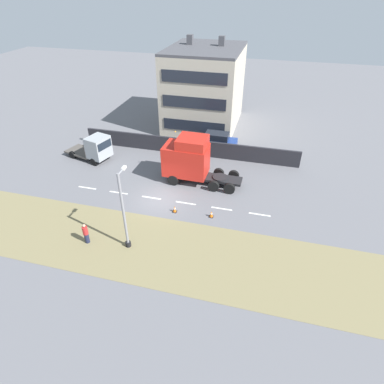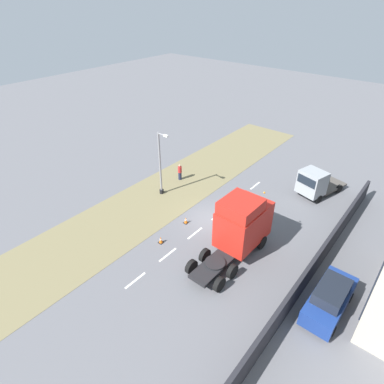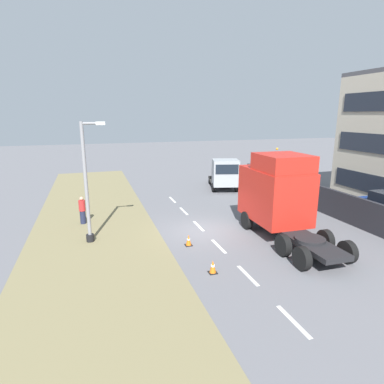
{
  "view_description": "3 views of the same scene",
  "coord_description": "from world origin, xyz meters",
  "px_view_note": "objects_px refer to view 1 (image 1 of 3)",
  "views": [
    {
      "loc": [
        -21.8,
        -8.56,
        16.58
      ],
      "look_at": [
        -1.09,
        -3.15,
        2.03
      ],
      "focal_mm": 30.0,
      "sensor_mm": 36.0,
      "label": 1
    },
    {
      "loc": [
        12.52,
        -17.91,
        16.6
      ],
      "look_at": [
        -1.06,
        -1.38,
        3.06
      ],
      "focal_mm": 30.0,
      "sensor_mm": 36.0,
      "label": 2
    },
    {
      "loc": [
        -5.92,
        -16.42,
        6.57
      ],
      "look_at": [
        -0.63,
        0.24,
        2.31
      ],
      "focal_mm": 30.0,
      "sensor_mm": 36.0,
      "label": 3
    }
  ],
  "objects_px": {
    "lorry_cab": "(189,159)",
    "parked_car": "(216,142)",
    "traffic_cone_trailing": "(211,214)",
    "flatbed_truck": "(96,148)",
    "traffic_cone_lead": "(175,209)",
    "lamp_post": "(125,216)",
    "pedestrian": "(86,234)"
  },
  "relations": [
    {
      "from": "pedestrian",
      "to": "parked_car",
      "type": "bearing_deg",
      "value": -19.89
    },
    {
      "from": "parked_car",
      "to": "pedestrian",
      "type": "height_order",
      "value": "parked_car"
    },
    {
      "from": "lorry_cab",
      "to": "pedestrian",
      "type": "distance_m",
      "value": 11.61
    },
    {
      "from": "parked_car",
      "to": "traffic_cone_trailing",
      "type": "bearing_deg",
      "value": -170.03
    },
    {
      "from": "parked_car",
      "to": "traffic_cone_trailing",
      "type": "distance_m",
      "value": 12.29
    },
    {
      "from": "lorry_cab",
      "to": "pedestrian",
      "type": "relative_size",
      "value": 4.36
    },
    {
      "from": "lorry_cab",
      "to": "parked_car",
      "type": "distance_m",
      "value": 7.29
    },
    {
      "from": "pedestrian",
      "to": "traffic_cone_trailing",
      "type": "distance_m",
      "value": 9.87
    },
    {
      "from": "traffic_cone_trailing",
      "to": "flatbed_truck",
      "type": "bearing_deg",
      "value": 64.94
    },
    {
      "from": "pedestrian",
      "to": "traffic_cone_lead",
      "type": "distance_m",
      "value": 7.36
    },
    {
      "from": "flatbed_truck",
      "to": "traffic_cone_trailing",
      "type": "distance_m",
      "value": 15.27
    },
    {
      "from": "flatbed_truck",
      "to": "traffic_cone_trailing",
      "type": "xyz_separation_m",
      "value": [
        -6.45,
        -13.79,
        -1.18
      ]
    },
    {
      "from": "traffic_cone_trailing",
      "to": "pedestrian",
      "type": "bearing_deg",
      "value": 122.59
    },
    {
      "from": "parked_car",
      "to": "lamp_post",
      "type": "relative_size",
      "value": 0.76
    },
    {
      "from": "flatbed_truck",
      "to": "lorry_cab",
      "type": "bearing_deg",
      "value": 97.89
    },
    {
      "from": "lorry_cab",
      "to": "pedestrian",
      "type": "xyz_separation_m",
      "value": [
        -10.34,
        5.08,
        -1.44
      ]
    },
    {
      "from": "lorry_cab",
      "to": "flatbed_truck",
      "type": "xyz_separation_m",
      "value": [
        1.41,
        10.56,
        -0.82
      ]
    },
    {
      "from": "flatbed_truck",
      "to": "lamp_post",
      "type": "height_order",
      "value": "lamp_post"
    },
    {
      "from": "parked_car",
      "to": "traffic_cone_lead",
      "type": "relative_size",
      "value": 8.12
    },
    {
      "from": "traffic_cone_trailing",
      "to": "traffic_cone_lead",
      "type": "bearing_deg",
      "value": 92.16
    },
    {
      "from": "flatbed_truck",
      "to": "pedestrian",
      "type": "bearing_deg",
      "value": 40.52
    },
    {
      "from": "traffic_cone_lead",
      "to": "flatbed_truck",
      "type": "bearing_deg",
      "value": 58.4
    },
    {
      "from": "lorry_cab",
      "to": "pedestrian",
      "type": "height_order",
      "value": "lorry_cab"
    },
    {
      "from": "parked_car",
      "to": "traffic_cone_trailing",
      "type": "height_order",
      "value": "parked_car"
    },
    {
      "from": "traffic_cone_lead",
      "to": "lamp_post",
      "type": "bearing_deg",
      "value": 156.42
    },
    {
      "from": "pedestrian",
      "to": "lorry_cab",
      "type": "bearing_deg",
      "value": -26.14
    },
    {
      "from": "parked_car",
      "to": "pedestrian",
      "type": "bearing_deg",
      "value": 160.69
    },
    {
      "from": "parked_car",
      "to": "pedestrian",
      "type": "relative_size",
      "value": 2.75
    },
    {
      "from": "lamp_post",
      "to": "pedestrian",
      "type": "xyz_separation_m",
      "value": [
        -0.45,
        3.12,
        -1.94
      ]
    },
    {
      "from": "flatbed_truck",
      "to": "lamp_post",
      "type": "xyz_separation_m",
      "value": [
        -11.31,
        -8.6,
        1.31
      ]
    },
    {
      "from": "pedestrian",
      "to": "traffic_cone_trailing",
      "type": "height_order",
      "value": "pedestrian"
    },
    {
      "from": "flatbed_truck",
      "to": "traffic_cone_trailing",
      "type": "bearing_deg",
      "value": 80.44
    }
  ]
}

